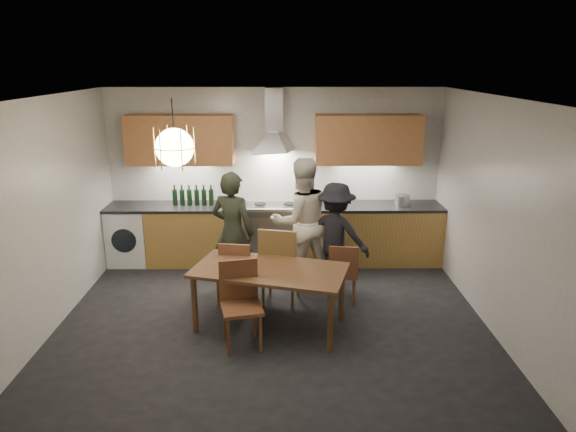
{
  "coord_description": "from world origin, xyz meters",
  "views": [
    {
      "loc": [
        0.13,
        -5.42,
        2.96
      ],
      "look_at": [
        0.19,
        0.4,
        1.2
      ],
      "focal_mm": 32.0,
      "sensor_mm": 36.0,
      "label": 1
    }
  ],
  "objects_px": {
    "person_right": "(335,235)",
    "mixing_bowl": "(338,204)",
    "dining_table": "(270,275)",
    "stock_pot": "(402,201)",
    "wine_bottles": "(193,195)",
    "person_left": "(233,232)",
    "person_mid": "(301,221)",
    "chair_back_left": "(237,269)",
    "chair_front": "(240,297)"
  },
  "relations": [
    {
      "from": "chair_back_left",
      "to": "person_mid",
      "type": "relative_size",
      "value": 0.49
    },
    {
      "from": "chair_back_left",
      "to": "stock_pot",
      "type": "height_order",
      "value": "stock_pot"
    },
    {
      "from": "person_right",
      "to": "dining_table",
      "type": "bearing_deg",
      "value": 76.35
    },
    {
      "from": "chair_back_left",
      "to": "person_mid",
      "type": "xyz_separation_m",
      "value": [
        0.82,
        0.76,
        0.38
      ]
    },
    {
      "from": "chair_back_left",
      "to": "mixing_bowl",
      "type": "relative_size",
      "value": 3.15
    },
    {
      "from": "chair_back_left",
      "to": "chair_front",
      "type": "bearing_deg",
      "value": 105.02
    },
    {
      "from": "chair_front",
      "to": "mixing_bowl",
      "type": "relative_size",
      "value": 3.41
    },
    {
      "from": "wine_bottles",
      "to": "person_left",
      "type": "bearing_deg",
      "value": -55.91
    },
    {
      "from": "dining_table",
      "to": "person_mid",
      "type": "bearing_deg",
      "value": 88.55
    },
    {
      "from": "person_left",
      "to": "wine_bottles",
      "type": "relative_size",
      "value": 2.64
    },
    {
      "from": "person_right",
      "to": "stock_pot",
      "type": "bearing_deg",
      "value": -119.71
    },
    {
      "from": "dining_table",
      "to": "person_mid",
      "type": "xyz_separation_m",
      "value": [
        0.4,
        1.29,
        0.24
      ]
    },
    {
      "from": "person_left",
      "to": "person_mid",
      "type": "relative_size",
      "value": 0.93
    },
    {
      "from": "dining_table",
      "to": "person_mid",
      "type": "height_order",
      "value": "person_mid"
    },
    {
      "from": "chair_back_left",
      "to": "mixing_bowl",
      "type": "distance_m",
      "value": 2.02
    },
    {
      "from": "person_mid",
      "to": "stock_pot",
      "type": "xyz_separation_m",
      "value": [
        1.52,
        0.67,
        0.1
      ]
    },
    {
      "from": "person_mid",
      "to": "wine_bottles",
      "type": "height_order",
      "value": "person_mid"
    },
    {
      "from": "chair_front",
      "to": "wine_bottles",
      "type": "bearing_deg",
      "value": 97.22
    },
    {
      "from": "person_mid",
      "to": "mixing_bowl",
      "type": "xyz_separation_m",
      "value": [
        0.56,
        0.64,
        0.06
      ]
    },
    {
      "from": "chair_front",
      "to": "wine_bottles",
      "type": "height_order",
      "value": "wine_bottles"
    },
    {
      "from": "dining_table",
      "to": "stock_pot",
      "type": "distance_m",
      "value": 2.76
    },
    {
      "from": "person_right",
      "to": "mixing_bowl",
      "type": "bearing_deg",
      "value": -74.79
    },
    {
      "from": "person_mid",
      "to": "person_right",
      "type": "distance_m",
      "value": 0.5
    },
    {
      "from": "person_left",
      "to": "chair_front",
      "type": "bearing_deg",
      "value": 120.84
    },
    {
      "from": "person_right",
      "to": "chair_back_left",
      "type": "bearing_deg",
      "value": 49.17
    },
    {
      "from": "chair_front",
      "to": "person_right",
      "type": "xyz_separation_m",
      "value": [
        1.16,
        1.49,
        0.19
      ]
    },
    {
      "from": "person_left",
      "to": "stock_pot",
      "type": "bearing_deg",
      "value": -136.55
    },
    {
      "from": "mixing_bowl",
      "to": "person_mid",
      "type": "bearing_deg",
      "value": -131.37
    },
    {
      "from": "dining_table",
      "to": "mixing_bowl",
      "type": "distance_m",
      "value": 2.17
    },
    {
      "from": "chair_front",
      "to": "person_right",
      "type": "relative_size",
      "value": 0.64
    },
    {
      "from": "mixing_bowl",
      "to": "wine_bottles",
      "type": "bearing_deg",
      "value": 177.11
    },
    {
      "from": "dining_table",
      "to": "person_left",
      "type": "xyz_separation_m",
      "value": [
        -0.51,
        1.03,
        0.17
      ]
    },
    {
      "from": "chair_back_left",
      "to": "stock_pot",
      "type": "relative_size",
      "value": 3.89
    },
    {
      "from": "wine_bottles",
      "to": "person_right",
      "type": "bearing_deg",
      "value": -23.38
    },
    {
      "from": "dining_table",
      "to": "mixing_bowl",
      "type": "relative_size",
      "value": 6.88
    },
    {
      "from": "dining_table",
      "to": "chair_front",
      "type": "bearing_deg",
      "value": -115.87
    },
    {
      "from": "person_left",
      "to": "mixing_bowl",
      "type": "height_order",
      "value": "person_left"
    },
    {
      "from": "dining_table",
      "to": "chair_front",
      "type": "relative_size",
      "value": 2.02
    },
    {
      "from": "person_right",
      "to": "stock_pot",
      "type": "relative_size",
      "value": 6.53
    },
    {
      "from": "chair_front",
      "to": "mixing_bowl",
      "type": "distance_m",
      "value": 2.63
    },
    {
      "from": "chair_back_left",
      "to": "mixing_bowl",
      "type": "height_order",
      "value": "mixing_bowl"
    },
    {
      "from": "dining_table",
      "to": "stock_pot",
      "type": "xyz_separation_m",
      "value": [
        1.92,
        1.96,
        0.34
      ]
    },
    {
      "from": "dining_table",
      "to": "person_right",
      "type": "relative_size",
      "value": 1.3
    },
    {
      "from": "dining_table",
      "to": "wine_bottles",
      "type": "relative_size",
      "value": 3.05
    },
    {
      "from": "dining_table",
      "to": "person_left",
      "type": "bearing_deg",
      "value": 132.05
    },
    {
      "from": "chair_back_left",
      "to": "person_left",
      "type": "relative_size",
      "value": 0.53
    },
    {
      "from": "chair_back_left",
      "to": "chair_front",
      "type": "height_order",
      "value": "chair_front"
    },
    {
      "from": "dining_table",
      "to": "stock_pot",
      "type": "height_order",
      "value": "stock_pot"
    },
    {
      "from": "dining_table",
      "to": "stock_pot",
      "type": "bearing_deg",
      "value": 61.45
    },
    {
      "from": "person_left",
      "to": "person_right",
      "type": "xyz_separation_m",
      "value": [
        1.36,
        0.12,
        -0.09
      ]
    }
  ]
}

